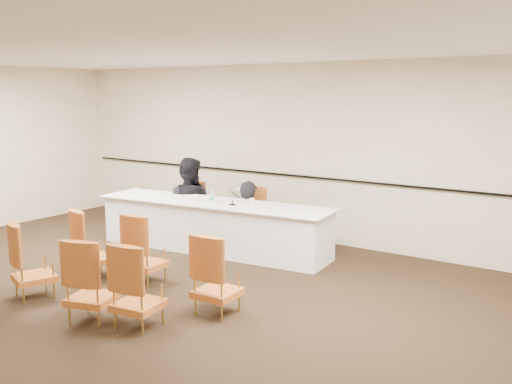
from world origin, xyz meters
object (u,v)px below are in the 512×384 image
(aud_chair_front_mid, at_px, (145,248))
(drinking_glass, at_px, (215,200))
(panel_table, at_px, (213,226))
(aud_chair_back_mid, at_px, (91,279))
(panelist_main_chair, at_px, (249,217))
(water_bottle, at_px, (212,196))
(coffee_cup, at_px, (252,203))
(aud_chair_front_left, at_px, (92,243))
(panelist_second, at_px, (189,209))
(aud_chair_front_right, at_px, (217,274))
(aud_chair_back_left, at_px, (33,260))
(microphone, at_px, (233,197))
(aud_chair_back_right, at_px, (138,285))
(panelist_second_chair, at_px, (189,210))
(panelist_main, at_px, (249,228))

(aud_chair_front_mid, bearing_deg, drinking_glass, 90.83)
(panel_table, height_order, aud_chair_back_mid, aud_chair_back_mid)
(panelist_main_chair, distance_m, water_bottle, 0.81)
(panelist_main_chair, xyz_separation_m, coffee_cup, (0.49, -0.61, 0.38))
(drinking_glass, xyz_separation_m, aud_chair_front_left, (-0.58, -1.95, -0.37))
(panelist_second, bearing_deg, water_bottle, 128.91)
(aud_chair_front_right, bearing_deg, aud_chair_back_left, -162.65)
(microphone, height_order, aud_chair_front_left, microphone)
(aud_chair_back_left, bearing_deg, aud_chair_front_left, 111.71)
(panelist_second, distance_m, aud_chair_back_left, 3.45)
(microphone, height_order, coffee_cup, microphone)
(panelist_second, bearing_deg, microphone, 136.34)
(aud_chair_front_mid, xyz_separation_m, aud_chair_back_mid, (0.44, -1.25, 0.00))
(panelist_main_chair, relative_size, aud_chair_back_right, 1.00)
(panelist_main_chair, distance_m, aud_chair_front_mid, 2.38)
(aud_chair_back_left, bearing_deg, panelist_second_chair, 118.19)
(aud_chair_front_right, bearing_deg, panelist_second, 132.45)
(panelist_second, bearing_deg, aud_chair_back_mid, 92.89)
(aud_chair_back_mid, bearing_deg, aud_chair_back_right, -3.17)
(aud_chair_back_left, bearing_deg, aud_chair_back_right, 22.57)
(aud_chair_back_left, bearing_deg, panelist_main, 98.59)
(drinking_glass, relative_size, aud_chair_front_left, 0.11)
(panelist_second, xyz_separation_m, aud_chair_back_right, (2.23, -3.34, -0.01))
(panelist_second, bearing_deg, aud_chair_back_left, 75.44)
(coffee_cup, distance_m, aud_chair_back_mid, 3.04)
(aud_chair_front_mid, bearing_deg, panel_table, 93.43)
(water_bottle, distance_m, aud_chair_front_right, 2.69)
(panelist_second_chair, bearing_deg, panelist_main_chair, -0.00)
(aud_chair_front_left, bearing_deg, panelist_main, 91.00)
(aud_chair_front_right, distance_m, aud_chair_back_right, 0.91)
(panelist_main, xyz_separation_m, panelist_second, (-1.21, -0.13, 0.20))
(panelist_main, height_order, aud_chair_back_left, panelist_main)
(coffee_cup, relative_size, aud_chair_back_mid, 0.14)
(panelist_main, height_order, aud_chair_back_mid, panelist_main)
(panelist_second_chair, bearing_deg, panel_table, -32.99)
(panel_table, distance_m, drinking_glass, 0.46)
(drinking_glass, relative_size, aud_chair_back_mid, 0.11)
(drinking_glass, distance_m, aud_chair_front_left, 2.07)
(coffee_cup, bearing_deg, panel_table, 179.82)
(water_bottle, bearing_deg, aud_chair_back_mid, -76.73)
(panel_table, height_order, panelist_second_chair, panelist_second_chair)
(panel_table, xyz_separation_m, panelist_second, (-0.95, 0.48, 0.08))
(water_bottle, relative_size, aud_chair_back_right, 0.21)
(panelist_main_chair, relative_size, panelist_second, 0.52)
(panelist_second, xyz_separation_m, aud_chair_back_left, (0.48, -3.42, -0.01))
(microphone, relative_size, aud_chair_front_left, 0.27)
(panel_table, bearing_deg, panelist_main, 61.03)
(water_bottle, xyz_separation_m, aud_chair_front_right, (1.72, -2.03, -0.42))
(panelist_main_chair, relative_size, panelist_second_chair, 1.00)
(panelist_second, distance_m, drinking_glass, 1.23)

